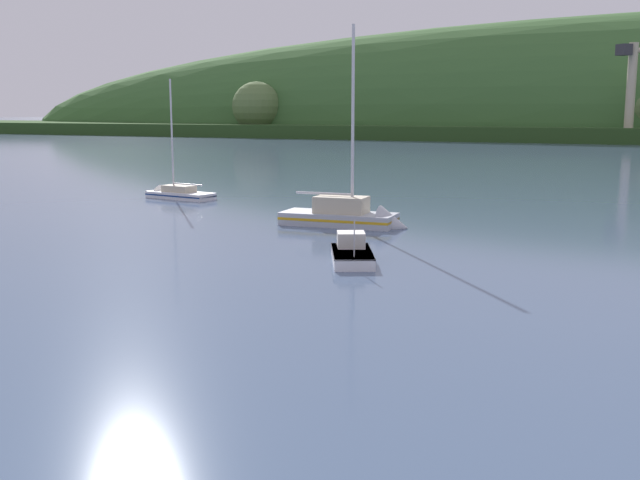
% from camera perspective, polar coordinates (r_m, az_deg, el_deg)
% --- Properties ---
extents(dockside_crane, '(13.36, 14.73, 23.10)m').
position_cam_1_polar(dockside_crane, '(192.01, 22.59, 10.25)').
color(dockside_crane, '#4C4C51').
rests_on(dockside_crane, ground).
extents(sailboat_near_mooring, '(7.39, 2.76, 11.49)m').
position_cam_1_polar(sailboat_near_mooring, '(68.47, -11.05, 3.27)').
color(sailboat_near_mooring, white).
rests_on(sailboat_near_mooring, ground).
extents(sailboat_outer_reach, '(9.06, 4.04, 14.60)m').
position_cam_1_polar(sailboat_outer_reach, '(50.95, 2.45, 1.44)').
color(sailboat_outer_reach, '#ADB2BC').
rests_on(sailboat_outer_reach, ground).
extents(fishing_boat_moored, '(4.12, 5.30, 3.15)m').
position_cam_1_polar(fishing_boat_moored, '(39.26, 2.40, -1.13)').
color(fishing_boat_moored, white).
rests_on(fishing_boat_moored, ground).
extents(mooring_buoy_midchannel, '(0.72, 0.72, 0.80)m').
position_cam_1_polar(mooring_buoy_midchannel, '(77.35, -10.35, 3.91)').
color(mooring_buoy_midchannel, yellow).
rests_on(mooring_buoy_midchannel, ground).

